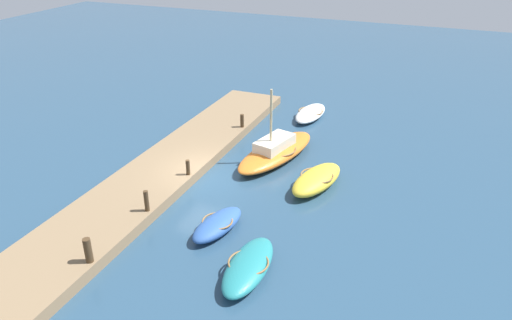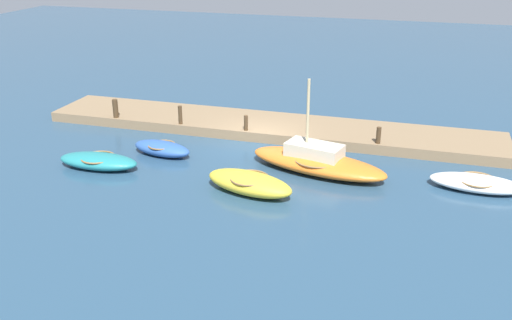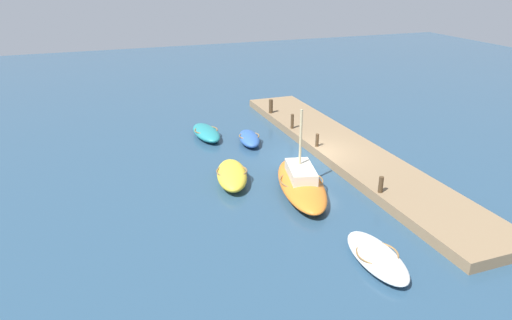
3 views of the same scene
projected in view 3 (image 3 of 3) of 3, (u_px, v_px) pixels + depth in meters
ground_plane at (314, 160)px, 26.26m from camera, size 84.00×84.00×0.00m
dock_platform at (346, 151)px, 26.83m from camera, size 22.80×3.56×0.48m
sailboat_orange at (301, 182)px, 22.41m from camera, size 6.30×3.37×3.92m
dinghy_blue at (249, 138)px, 28.54m from camera, size 3.01×1.66×0.63m
rowboat_teal at (206, 133)px, 29.52m from camera, size 3.57×1.53×0.64m
rowboat_yellow at (232, 175)px, 23.35m from camera, size 3.87×2.30×0.82m
rowboat_white at (377, 257)px, 17.03m from camera, size 3.63×1.68×0.56m
mooring_post_west at (381, 185)px, 21.28m from camera, size 0.21×0.21×0.76m
mooring_post_mid_west at (317, 140)px, 26.70m from camera, size 0.19×0.19×0.74m
mooring_post_mid_east at (292, 121)px, 29.62m from camera, size 0.19×0.19×0.92m
mooring_post_east at (271, 106)px, 32.72m from camera, size 0.27×0.27×0.95m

